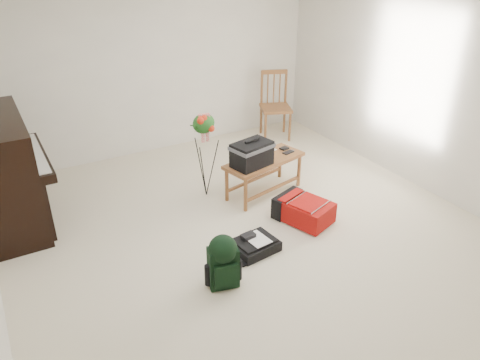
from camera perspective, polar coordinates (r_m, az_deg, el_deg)
floor at (r=5.19m, az=1.47°, el=-6.73°), size 5.00×5.50×0.01m
wall_back at (r=6.98m, az=-10.45°, el=13.33°), size 5.00×0.04×2.50m
wall_right at (r=6.21m, az=22.12°, el=9.97°), size 0.04×5.50×2.50m
piano at (r=5.74m, az=-26.47°, el=0.64°), size 0.71×1.50×1.25m
bench at (r=5.66m, az=1.69°, el=3.07°), size 1.12×0.64×0.81m
dining_chair at (r=7.55m, az=4.21°, el=8.97°), size 0.59×0.59×1.06m
red_suitcase at (r=5.44m, az=7.49°, el=-3.45°), size 0.59×0.73×0.27m
black_duffel at (r=4.92m, az=1.77°, el=-7.88°), size 0.49×0.41×0.19m
green_backpack at (r=4.34m, az=-2.05°, el=-9.63°), size 0.31×0.28×0.55m
flower_stand at (r=5.72m, az=-4.30°, el=2.98°), size 0.43×0.43×1.12m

